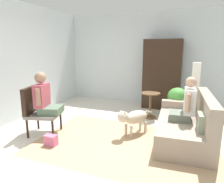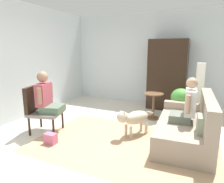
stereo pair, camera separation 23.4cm
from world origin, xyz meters
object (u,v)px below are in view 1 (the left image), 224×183
at_px(couch, 187,126).
at_px(armchair, 37,108).
at_px(dog, 134,117).
at_px(armoire_cabinet, 162,74).
at_px(handbag, 51,140).
at_px(person_on_armchair, 45,98).
at_px(round_end_table, 150,102).
at_px(person_on_couch, 186,104).
at_px(column_lamp, 194,92).
at_px(potted_plant, 177,99).

distance_m(couch, armchair, 2.91).
xyz_separation_m(armchair, dog, (1.81, 0.62, -0.17)).
relative_size(armoire_cabinet, handbag, 8.87).
height_order(person_on_armchair, round_end_table, person_on_armchair).
relative_size(person_on_couch, column_lamp, 0.58).
distance_m(couch, person_on_couch, 0.42).
relative_size(armchair, handbag, 4.36).
height_order(couch, armoire_cabinet, armoire_cabinet).
height_order(potted_plant, handbag, potted_plant).
bearing_deg(round_end_table, potted_plant, 2.68).
bearing_deg(round_end_table, couch, -49.20).
xyz_separation_m(couch, handbag, (-2.24, -1.08, -0.20)).
relative_size(couch, person_on_armchair, 2.19).
bearing_deg(person_on_armchair, dog, 19.09).
height_order(round_end_table, handbag, round_end_table).
bearing_deg(potted_plant, round_end_table, -177.32).
height_order(person_on_couch, column_lamp, column_lamp).
bearing_deg(person_on_armchair, column_lamp, 35.27).
distance_m(round_end_table, dog, 1.14).
bearing_deg(handbag, potted_plant, 46.94).
height_order(couch, round_end_table, couch).
bearing_deg(handbag, armoire_cabinet, 64.66).
distance_m(person_on_couch, person_on_armchair, 2.68).
distance_m(person_on_couch, potted_plant, 1.10).
distance_m(armchair, column_lamp, 3.54).
xyz_separation_m(round_end_table, handbag, (-1.36, -2.10, -0.30)).
bearing_deg(armoire_cabinet, column_lamp, -42.47).
height_order(person_on_couch, potted_plant, person_on_couch).
xyz_separation_m(armchair, armoire_cabinet, (2.05, 2.79, 0.44)).
bearing_deg(person_on_couch, potted_plant, 100.89).
bearing_deg(armchair, round_end_table, 42.17).
bearing_deg(potted_plant, person_on_couch, -79.11).
bearing_deg(round_end_table, column_lamp, 14.08).
relative_size(person_on_couch, person_on_armchair, 0.98).
bearing_deg(dog, column_lamp, 51.21).
distance_m(armoire_cabinet, handbag, 3.58).
bearing_deg(potted_plant, column_lamp, 30.93).
xyz_separation_m(couch, dog, (-1.00, -0.11, 0.07)).
relative_size(dog, handbag, 3.62).
bearing_deg(person_on_couch, dog, -174.59).
bearing_deg(couch, dog, -173.57).
distance_m(person_on_armchair, column_lamp, 3.38).
xyz_separation_m(dog, armoire_cabinet, (0.24, 2.17, 0.61)).
height_order(couch, handbag, couch).
relative_size(person_on_armchair, column_lamp, 0.59).
xyz_separation_m(armchair, person_on_couch, (2.76, 0.71, 0.18)).
relative_size(dog, potted_plant, 0.99).
bearing_deg(armoire_cabinet, dog, -96.34).
distance_m(armchair, dog, 1.92).
relative_size(couch, person_on_couch, 2.24).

